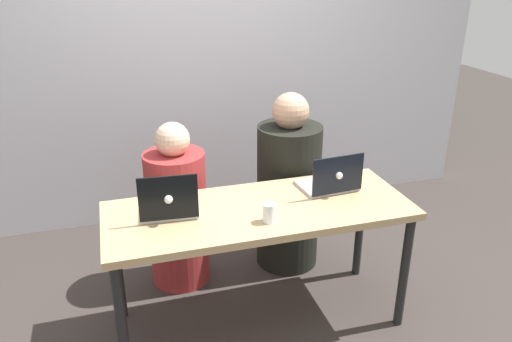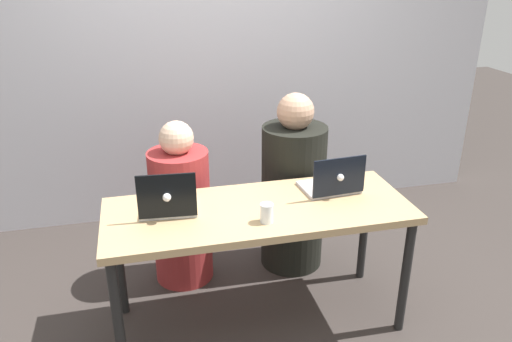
{
  "view_description": "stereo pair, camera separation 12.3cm",
  "coord_description": "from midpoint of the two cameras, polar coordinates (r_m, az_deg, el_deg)",
  "views": [
    {
      "loc": [
        -0.68,
        -2.2,
        1.91
      ],
      "look_at": [
        0.0,
        0.06,
        0.9
      ],
      "focal_mm": 35.0,
      "sensor_mm": 36.0,
      "label": 1
    },
    {
      "loc": [
        -0.56,
        -2.23,
        1.91
      ],
      "look_at": [
        0.0,
        0.06,
        0.9
      ],
      "focal_mm": 35.0,
      "sensor_mm": 36.0,
      "label": 2
    }
  ],
  "objects": [
    {
      "name": "ground_plane",
      "position": [
        2.99,
        1.52,
        -16.57
      ],
      "size": [
        12.0,
        12.0,
        0.0
      ],
      "primitive_type": "plane",
      "color": "#362F2C"
    },
    {
      "name": "back_wall",
      "position": [
        3.8,
        -4.2,
        12.49
      ],
      "size": [
        4.5,
        0.1,
        2.42
      ],
      "primitive_type": "cube",
      "color": "silver",
      "rests_on": "ground"
    },
    {
      "name": "desk",
      "position": [
        2.62,
        1.67,
        -5.63
      ],
      "size": [
        1.59,
        0.61,
        0.72
      ],
      "color": "tan",
      "rests_on": "ground"
    },
    {
      "name": "person_on_left",
      "position": [
        3.12,
        -7.43,
        -4.64
      ],
      "size": [
        0.4,
        0.4,
        1.05
      ],
      "rotation": [
        0.0,
        0.0,
        3.23
      ],
      "color": "maroon",
      "rests_on": "ground"
    },
    {
      "name": "person_on_right",
      "position": [
        3.23,
        5.33,
        -2.4
      ],
      "size": [
        0.48,
        0.48,
        1.17
      ],
      "rotation": [
        0.0,
        0.0,
        2.95
      ],
      "color": "black",
      "rests_on": "ground"
    },
    {
      "name": "laptop_back_left",
      "position": [
        2.54,
        -8.65,
        -3.66
      ],
      "size": [
        0.31,
        0.3,
        0.25
      ],
      "rotation": [
        0.0,
        0.0,
        3.06
      ],
      "color": "silver",
      "rests_on": "desk"
    },
    {
      "name": "laptop_back_right",
      "position": [
        2.78,
        9.95,
        -1.43
      ],
      "size": [
        0.32,
        0.28,
        0.23
      ],
      "rotation": [
        0.0,
        0.0,
        3.22
      ],
      "color": "#B5B0B9",
      "rests_on": "desk"
    },
    {
      "name": "water_glass_center",
      "position": [
        2.43,
        2.68,
        -4.98
      ],
      "size": [
        0.06,
        0.06,
        0.1
      ],
      "color": "white",
      "rests_on": "desk"
    }
  ]
}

